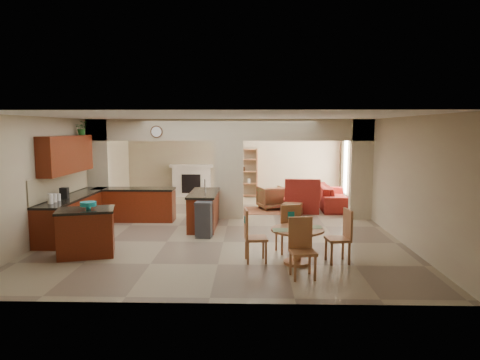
{
  "coord_description": "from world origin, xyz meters",
  "views": [
    {
      "loc": [
        0.61,
        -10.98,
        2.54
      ],
      "look_at": [
        0.33,
        0.3,
        1.18
      ],
      "focal_mm": 32.0,
      "sensor_mm": 36.0,
      "label": 1
    }
  ],
  "objects_px": {
    "kitchen_island": "(86,232)",
    "sofa": "(334,196)",
    "armchair": "(272,198)",
    "dining_table": "(297,240)"
  },
  "relations": [
    {
      "from": "kitchen_island",
      "to": "sofa",
      "type": "xyz_separation_m",
      "value": [
        5.98,
        5.41,
        -0.11
      ]
    },
    {
      "from": "sofa",
      "to": "armchair",
      "type": "height_order",
      "value": "sofa"
    },
    {
      "from": "kitchen_island",
      "to": "armchair",
      "type": "distance_m",
      "value": 6.45
    },
    {
      "from": "kitchen_island",
      "to": "armchair",
      "type": "xyz_separation_m",
      "value": [
        3.95,
        5.1,
        -0.11
      ]
    },
    {
      "from": "dining_table",
      "to": "sofa",
      "type": "relative_size",
      "value": 0.39
    },
    {
      "from": "sofa",
      "to": "armchair",
      "type": "xyz_separation_m",
      "value": [
        -2.03,
        -0.31,
        -0.0
      ]
    },
    {
      "from": "dining_table",
      "to": "armchair",
      "type": "distance_m",
      "value": 5.53
    },
    {
      "from": "kitchen_island",
      "to": "sofa",
      "type": "bearing_deg",
      "value": 26.45
    },
    {
      "from": "armchair",
      "to": "dining_table",
      "type": "bearing_deg",
      "value": 73.96
    },
    {
      "from": "kitchen_island",
      "to": "dining_table",
      "type": "relative_size",
      "value": 1.27
    }
  ]
}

